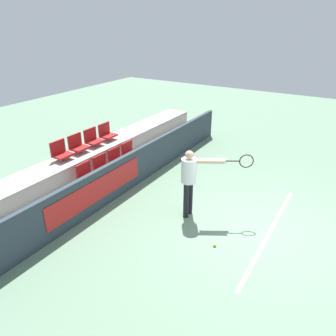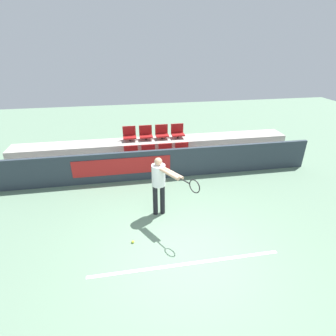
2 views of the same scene
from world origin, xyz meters
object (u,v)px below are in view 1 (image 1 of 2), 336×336
at_px(stadium_chair_4, 61,152).
at_px(stadium_chair_0, 87,174).
at_px(stadium_chair_7, 107,133).
at_px(stadium_chair_1, 102,166).
at_px(stadium_chair_2, 117,159).
at_px(stadium_chair_3, 130,152).
at_px(tennis_player, 192,176).
at_px(stadium_chair_5, 78,145).
at_px(stadium_chair_6, 93,139).
at_px(tennis_ball, 215,245).

bearing_deg(stadium_chair_4, stadium_chair_0, -90.00).
height_order(stadium_chair_0, stadium_chair_7, stadium_chair_7).
bearing_deg(stadium_chair_0, stadium_chair_1, 0.00).
bearing_deg(stadium_chair_2, stadium_chair_3, 0.00).
height_order(stadium_chair_0, tennis_player, tennis_player).
xyz_separation_m(stadium_chair_2, stadium_chair_5, (-0.61, 0.86, 0.44)).
bearing_deg(stadium_chair_6, stadium_chair_3, -54.84).
bearing_deg(tennis_player, stadium_chair_5, 60.22).
bearing_deg(stadium_chair_7, tennis_player, -108.49).
height_order(stadium_chair_3, tennis_ball, stadium_chair_3).
xyz_separation_m(stadium_chair_0, tennis_player, (0.63, -2.71, 0.39)).
bearing_deg(stadium_chair_5, stadium_chair_1, -90.00).
bearing_deg(stadium_chair_4, stadium_chair_2, -35.37).
bearing_deg(stadium_chair_6, stadium_chair_5, 180.00).
bearing_deg(stadium_chair_2, stadium_chair_6, 90.00).
xyz_separation_m(stadium_chair_1, stadium_chair_3, (1.21, 0.00, 0.00)).
bearing_deg(stadium_chair_7, stadium_chair_5, 180.00).
bearing_deg(tennis_ball, stadium_chair_1, 77.97).
xyz_separation_m(stadium_chair_7, tennis_ball, (-2.00, -4.56, -1.07)).
height_order(stadium_chair_1, stadium_chair_7, stadium_chair_7).
distance_m(stadium_chair_0, stadium_chair_6, 1.55).
relative_size(stadium_chair_1, stadium_chair_7, 1.00).
bearing_deg(stadium_chair_3, stadium_chair_0, 180.00).
xyz_separation_m(stadium_chair_3, stadium_chair_6, (-0.61, 0.86, 0.44)).
bearing_deg(stadium_chair_6, stadium_chair_4, 180.00).
height_order(stadium_chair_2, stadium_chair_5, stadium_chair_5).
distance_m(stadium_chair_1, stadium_chair_5, 0.97).
xyz_separation_m(stadium_chair_1, stadium_chair_4, (-0.61, 0.86, 0.44)).
distance_m(stadium_chair_5, tennis_player, 3.57).
distance_m(stadium_chair_3, stadium_chair_6, 1.14).
bearing_deg(stadium_chair_7, tennis_ball, -113.71).
xyz_separation_m(stadium_chair_2, tennis_player, (-0.59, -2.71, 0.39)).
distance_m(stadium_chair_5, stadium_chair_7, 1.21).
height_order(stadium_chair_2, tennis_player, tennis_player).
height_order(stadium_chair_2, stadium_chair_7, stadium_chair_7).
bearing_deg(stadium_chair_4, stadium_chair_5, 0.00).
distance_m(stadium_chair_3, stadium_chair_4, 2.06).
height_order(stadium_chair_0, stadium_chair_3, same).
bearing_deg(stadium_chair_5, stadium_chair_4, 180.00).
height_order(stadium_chair_3, tennis_player, tennis_player).
bearing_deg(tennis_ball, tennis_player, 50.74).
xyz_separation_m(stadium_chair_4, stadium_chair_5, (0.61, 0.00, 0.00)).
xyz_separation_m(stadium_chair_2, tennis_ball, (-1.39, -3.69, -0.63)).
bearing_deg(stadium_chair_7, stadium_chair_4, 180.00).
xyz_separation_m(stadium_chair_1, stadium_chair_5, (0.00, 0.86, 0.44)).
xyz_separation_m(stadium_chair_0, tennis_ball, (-0.18, -3.69, -0.63)).
bearing_deg(stadium_chair_5, tennis_ball, -99.80).
height_order(stadium_chair_1, stadium_chair_4, stadium_chair_4).
relative_size(stadium_chair_6, stadium_chair_7, 1.00).
bearing_deg(stadium_chair_2, stadium_chair_0, 180.00).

